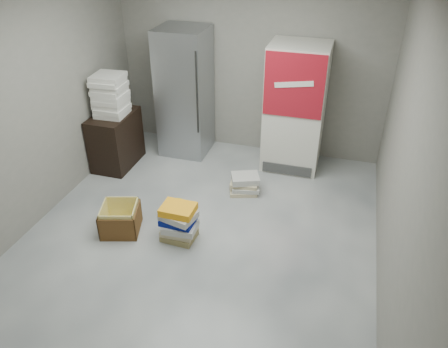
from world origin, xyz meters
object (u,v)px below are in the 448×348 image
coke_cooler (295,108)px  cardboard_box (121,220)px  steel_fridge (185,93)px  phonebook_stack_main (179,223)px  wood_shelf (116,140)px

coke_cooler → cardboard_box: bearing=-128.0°
steel_fridge → phonebook_stack_main: steel_fridge is taller
cardboard_box → phonebook_stack_main: bearing=-12.5°
coke_cooler → wood_shelf: 2.63m
steel_fridge → coke_cooler: (1.65, -0.01, -0.05)m
steel_fridge → wood_shelf: (-0.83, -0.73, -0.55)m
wood_shelf → phonebook_stack_main: 2.06m
steel_fridge → cardboard_box: steel_fridge is taller
coke_cooler → phonebook_stack_main: 2.41m
steel_fridge → phonebook_stack_main: (0.69, -2.11, -0.72)m
steel_fridge → cardboard_box: bearing=-90.9°
cardboard_box → wood_shelf: bearing=102.9°
steel_fridge → wood_shelf: bearing=-138.7°
wood_shelf → phonebook_stack_main: size_ratio=1.73×
steel_fridge → phonebook_stack_main: 2.33m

